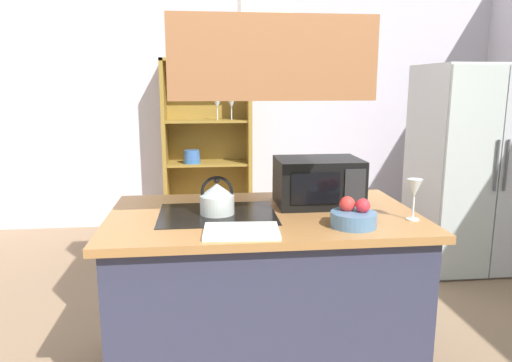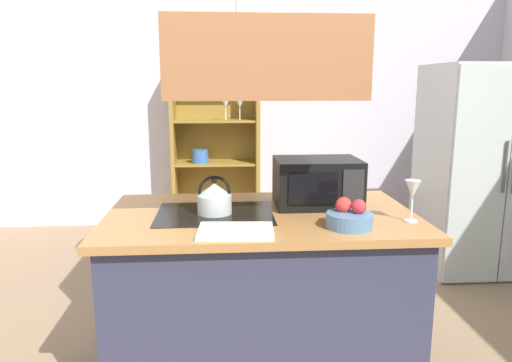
{
  "view_description": "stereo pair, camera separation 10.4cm",
  "coord_description": "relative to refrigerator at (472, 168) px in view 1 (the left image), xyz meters",
  "views": [
    {
      "loc": [
        -0.31,
        -2.32,
        1.56
      ],
      "look_at": [
        -0.01,
        0.4,
        1.0
      ],
      "focal_mm": 33.23,
      "sensor_mm": 36.0,
      "label": 1
    },
    {
      "loc": [
        -0.21,
        -2.33,
        1.56
      ],
      "look_at": [
        -0.01,
        0.4,
        1.0
      ],
      "focal_mm": 33.23,
      "sensor_mm": 36.0,
      "label": 2
    }
  ],
  "objects": [
    {
      "name": "kitchen_island",
      "position": [
        -1.98,
        -1.38,
        -0.41
      ],
      "size": [
        1.61,
        0.96,
        0.9
      ],
      "color": "#2F3149",
      "rests_on": "ground"
    },
    {
      "name": "wine_glass_on_counter",
      "position": [
        -1.25,
        -1.59,
        0.19
      ],
      "size": [
        0.08,
        0.08,
        0.21
      ],
      "color": "silver",
      "rests_on": "kitchen_island"
    },
    {
      "name": "refrigerator",
      "position": [
        0.0,
        0.0,
        0.0
      ],
      "size": [
        0.9,
        0.77,
        1.73
      ],
      "color": "#B3B6B8",
      "rests_on": "ground"
    },
    {
      "name": "fruit_bowl",
      "position": [
        -1.58,
        -1.66,
        0.08
      ],
      "size": [
        0.22,
        0.22,
        0.14
      ],
      "color": "#4C7299",
      "rests_on": "kitchen_island"
    },
    {
      "name": "kettle",
      "position": [
        -2.22,
        -1.38,
        0.12
      ],
      "size": [
        0.18,
        0.18,
        0.2
      ],
      "color": "#B8C0BC",
      "rests_on": "kitchen_island"
    },
    {
      "name": "wall_back",
      "position": [
        -1.97,
        1.57,
        0.49
      ],
      "size": [
        6.0,
        0.12,
        2.7
      ],
      "primitive_type": "cube",
      "color": "silver",
      "rests_on": "ground"
    },
    {
      "name": "dish_cabinet",
      "position": [
        -2.24,
        1.35,
        -0.05
      ],
      "size": [
        0.93,
        0.4,
        1.82
      ],
      "color": "olive",
      "rests_on": "ground"
    },
    {
      "name": "range_hood",
      "position": [
        -1.98,
        -1.38,
        0.91
      ],
      "size": [
        0.9,
        0.7,
        1.21
      ],
      "color": "#945C37"
    },
    {
      "name": "cutting_board",
      "position": [
        -2.12,
        -1.71,
        0.05
      ],
      "size": [
        0.36,
        0.26,
        0.02
      ],
      "primitive_type": "cube",
      "rotation": [
        0.0,
        0.0,
        -0.07
      ],
      "color": "white",
      "rests_on": "kitchen_island"
    },
    {
      "name": "microwave",
      "position": [
        -1.65,
        -1.23,
        0.17
      ],
      "size": [
        0.46,
        0.35,
        0.26
      ],
      "color": "black",
      "rests_on": "kitchen_island"
    }
  ]
}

